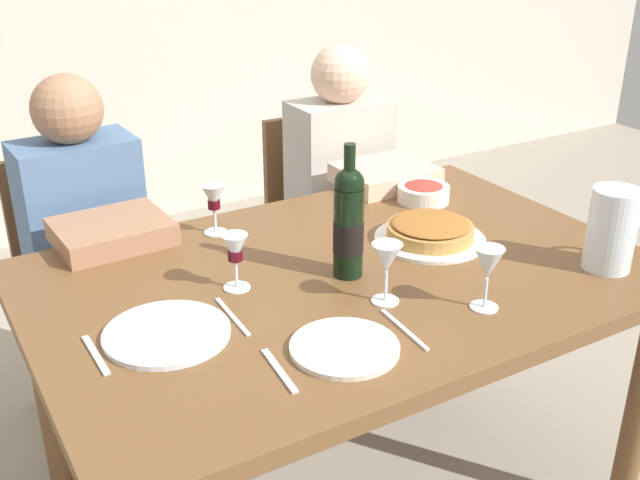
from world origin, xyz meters
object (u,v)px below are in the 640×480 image
(dinner_plate_left_setting, at_px, (345,348))
(diner_right, at_px, (356,209))
(wine_bottle, at_px, (350,222))
(water_pitcher, at_px, (611,234))
(wine_glass_right_diner, at_px, (214,200))
(diner_left, at_px, (100,267))
(dining_table, at_px, (343,304))
(wine_glass_left_diner, at_px, (388,260))
(dinner_plate_right_setting, at_px, (167,333))
(chair_left, at_px, (81,273))
(chair_right, at_px, (322,218))
(baked_tart, at_px, (430,231))
(salad_bowl, at_px, (423,192))
(wine_glass_spare, at_px, (488,266))
(wine_glass_centre, at_px, (235,251))

(dinner_plate_left_setting, height_order, diner_right, diner_right)
(wine_bottle, bearing_deg, water_pitcher, -27.30)
(wine_glass_right_diner, height_order, diner_left, diner_left)
(dining_table, height_order, wine_glass_left_diner, wine_glass_left_diner)
(dinner_plate_right_setting, distance_m, chair_left, 0.97)
(chair_right, bearing_deg, baked_tart, 79.64)
(salad_bowl, height_order, chair_left, chair_left)
(wine_bottle, height_order, water_pitcher, wine_bottle)
(wine_bottle, relative_size, dinner_plate_right_setting, 1.24)
(baked_tart, bearing_deg, chair_left, 132.22)
(water_pitcher, xyz_separation_m, dinner_plate_left_setting, (-0.76, 0.01, -0.09))
(diner_left, bearing_deg, diner_right, 177.41)
(chair_left, bearing_deg, dinner_plate_right_setting, 85.83)
(chair_right, bearing_deg, dinner_plate_right_setting, 45.16)
(salad_bowl, bearing_deg, water_pitcher, -79.13)
(dinner_plate_left_setting, xyz_separation_m, diner_right, (0.64, 0.93, -0.15))
(wine_bottle, distance_m, wine_glass_left_diner, 0.16)
(salad_bowl, bearing_deg, diner_left, 158.92)
(dinner_plate_left_setting, bearing_deg, dining_table, 58.11)
(wine_glass_right_diner, distance_m, chair_right, 0.87)
(diner_left, height_order, diner_right, same)
(salad_bowl, bearing_deg, dinner_plate_right_setting, -160.00)
(wine_bottle, relative_size, wine_glass_spare, 2.24)
(dinner_plate_right_setting, bearing_deg, chair_right, 44.92)
(wine_glass_right_diner, bearing_deg, chair_right, 37.77)
(water_pitcher, bearing_deg, wine_glass_spare, -179.91)
(diner_right, bearing_deg, diner_left, 0.25)
(dining_table, height_order, wine_glass_spare, wine_glass_spare)
(baked_tart, xyz_separation_m, wine_glass_right_diner, (-0.47, 0.34, 0.07))
(dining_table, xyz_separation_m, dinner_plate_left_setting, (-0.19, -0.30, 0.10))
(diner_right, bearing_deg, wine_glass_centre, 39.02)
(chair_left, distance_m, diner_left, 0.26)
(wine_bottle, distance_m, salad_bowl, 0.55)
(chair_left, relative_size, diner_left, 0.75)
(diner_right, bearing_deg, wine_glass_right_diner, 21.98)
(wine_bottle, height_order, wine_glass_centre, wine_bottle)
(chair_right, relative_size, diner_right, 0.75)
(wine_bottle, height_order, dinner_plate_left_setting, wine_bottle)
(wine_glass_centre, bearing_deg, wine_glass_right_diner, 75.09)
(water_pitcher, height_order, wine_glass_right_diner, water_pitcher)
(salad_bowl, bearing_deg, baked_tart, -124.20)
(water_pitcher, distance_m, wine_glass_left_diner, 0.59)
(wine_glass_spare, distance_m, dinner_plate_left_setting, 0.38)
(wine_glass_centre, xyz_separation_m, chair_left, (-0.19, 0.81, -0.36))
(salad_bowl, xyz_separation_m, chair_right, (-0.01, 0.59, -0.29))
(salad_bowl, bearing_deg, chair_right, 90.92)
(wine_glass_right_diner, height_order, chair_right, wine_glass_right_diner)
(wine_bottle, height_order, diner_left, diner_left)
(baked_tart, bearing_deg, water_pitcher, -51.54)
(wine_glass_centre, height_order, diner_left, diner_left)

